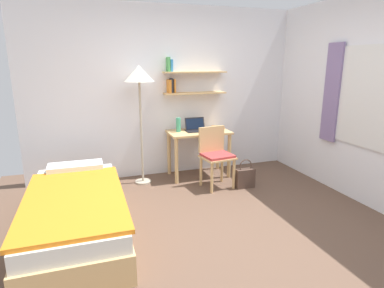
{
  "coord_description": "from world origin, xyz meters",
  "views": [
    {
      "loc": [
        -1.28,
        -2.89,
        1.77
      ],
      "look_at": [
        -0.15,
        0.51,
        0.85
      ],
      "focal_mm": 30.09,
      "sensor_mm": 36.0,
      "label": 1
    }
  ],
  "objects_px": {
    "desk": "(199,140)",
    "bed": "(76,213)",
    "water_bottle": "(178,125)",
    "handbag": "(245,177)",
    "laptop": "(196,128)",
    "book_stack": "(218,128)",
    "desk_chair": "(216,153)",
    "standing_lamp": "(139,80)"
  },
  "relations": [
    {
      "from": "desk",
      "to": "bed",
      "type": "bearing_deg",
      "value": -144.18
    },
    {
      "from": "water_bottle",
      "to": "handbag",
      "type": "height_order",
      "value": "water_bottle"
    },
    {
      "from": "laptop",
      "to": "handbag",
      "type": "distance_m",
      "value": 1.09
    },
    {
      "from": "book_stack",
      "to": "handbag",
      "type": "distance_m",
      "value": 0.93
    },
    {
      "from": "bed",
      "to": "desk_chair",
      "type": "relative_size",
      "value": 2.34
    },
    {
      "from": "laptop",
      "to": "water_bottle",
      "type": "bearing_deg",
      "value": 178.49
    },
    {
      "from": "bed",
      "to": "desk",
      "type": "bearing_deg",
      "value": 35.82
    },
    {
      "from": "desk",
      "to": "handbag",
      "type": "bearing_deg",
      "value": -56.03
    },
    {
      "from": "bed",
      "to": "desk",
      "type": "relative_size",
      "value": 2.14
    },
    {
      "from": "book_stack",
      "to": "desk_chair",
      "type": "bearing_deg",
      "value": -115.71
    },
    {
      "from": "bed",
      "to": "book_stack",
      "type": "height_order",
      "value": "book_stack"
    },
    {
      "from": "bed",
      "to": "laptop",
      "type": "relative_size",
      "value": 6.37
    },
    {
      "from": "desk_chair",
      "to": "laptop",
      "type": "height_order",
      "value": "laptop"
    },
    {
      "from": "water_bottle",
      "to": "handbag",
      "type": "xyz_separation_m",
      "value": [
        0.78,
        -0.74,
        -0.68
      ]
    },
    {
      "from": "bed",
      "to": "book_stack",
      "type": "distance_m",
      "value": 2.57
    },
    {
      "from": "desk",
      "to": "laptop",
      "type": "relative_size",
      "value": 2.97
    },
    {
      "from": "laptop",
      "to": "handbag",
      "type": "height_order",
      "value": "laptop"
    },
    {
      "from": "desk_chair",
      "to": "standing_lamp",
      "type": "height_order",
      "value": "standing_lamp"
    },
    {
      "from": "desk",
      "to": "water_bottle",
      "type": "bearing_deg",
      "value": 170.84
    },
    {
      "from": "desk_chair",
      "to": "water_bottle",
      "type": "distance_m",
      "value": 0.75
    },
    {
      "from": "desk",
      "to": "desk_chair",
      "type": "distance_m",
      "value": 0.51
    },
    {
      "from": "bed",
      "to": "standing_lamp",
      "type": "height_order",
      "value": "standing_lamp"
    },
    {
      "from": "desk_chair",
      "to": "book_stack",
      "type": "bearing_deg",
      "value": 64.29
    },
    {
      "from": "desk_chair",
      "to": "standing_lamp",
      "type": "distance_m",
      "value": 1.5
    },
    {
      "from": "bed",
      "to": "standing_lamp",
      "type": "relative_size",
      "value": 1.18
    },
    {
      "from": "desk_chair",
      "to": "book_stack",
      "type": "relative_size",
      "value": 3.95
    },
    {
      "from": "water_bottle",
      "to": "bed",
      "type": "bearing_deg",
      "value": -137.84
    },
    {
      "from": "laptop",
      "to": "book_stack",
      "type": "xyz_separation_m",
      "value": [
        0.36,
        -0.03,
        -0.03
      ]
    },
    {
      "from": "water_bottle",
      "to": "book_stack",
      "type": "distance_m",
      "value": 0.64
    },
    {
      "from": "bed",
      "to": "handbag",
      "type": "height_order",
      "value": "bed"
    },
    {
      "from": "bed",
      "to": "laptop",
      "type": "xyz_separation_m",
      "value": [
        1.78,
        1.35,
        0.54
      ]
    },
    {
      "from": "water_bottle",
      "to": "standing_lamp",
      "type": "bearing_deg",
      "value": -172.51
    },
    {
      "from": "desk",
      "to": "desk_chair",
      "type": "bearing_deg",
      "value": -80.6
    },
    {
      "from": "laptop",
      "to": "book_stack",
      "type": "height_order",
      "value": "laptop"
    },
    {
      "from": "standing_lamp",
      "to": "laptop",
      "type": "distance_m",
      "value": 1.14
    },
    {
      "from": "handbag",
      "to": "bed",
      "type": "bearing_deg",
      "value": -164.87
    },
    {
      "from": "bed",
      "to": "water_bottle",
      "type": "bearing_deg",
      "value": 42.16
    },
    {
      "from": "desk",
      "to": "book_stack",
      "type": "relative_size",
      "value": 4.32
    },
    {
      "from": "standing_lamp",
      "to": "book_stack",
      "type": "bearing_deg",
      "value": 1.71
    },
    {
      "from": "desk",
      "to": "standing_lamp",
      "type": "bearing_deg",
      "value": -178.31
    },
    {
      "from": "desk",
      "to": "desk_chair",
      "type": "height_order",
      "value": "desk_chair"
    },
    {
      "from": "bed",
      "to": "laptop",
      "type": "height_order",
      "value": "laptop"
    }
  ]
}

